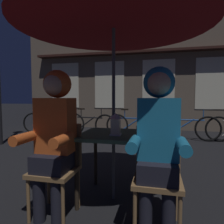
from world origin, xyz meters
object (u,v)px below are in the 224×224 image
Objects in this scene: patio_umbrella at (114,10)px; bicycle_nearest at (49,122)px; lantern at (116,124)px; chair_left at (58,163)px; person_left_hooded at (54,128)px; cafe_table at (114,142)px; person_right_hooded at (158,132)px; bicycle_fourth at (187,127)px; chair_right at (158,171)px; bicycle_second at (89,124)px; bicycle_third at (134,125)px.

bicycle_nearest is (-2.89, 3.57, -1.71)m from patio_umbrella.
chair_left is (-0.53, -0.26, -0.37)m from lantern.
bicycle_nearest is (-2.41, 3.99, -0.50)m from person_left_hooded.
patio_umbrella is (0.00, 0.00, 1.42)m from cafe_table.
person_right_hooded is (0.48, -0.43, -1.21)m from patio_umbrella.
patio_umbrella is at bearing -50.99° from bicycle_nearest.
person_right_hooded is 0.83× the size of bicycle_fourth.
person_left_hooded is at bearing -176.61° from chair_right.
patio_umbrella is 2.66× the size of chair_right.
bicycle_second is (-1.04, 3.90, -0.50)m from person_left_hooded.
lantern is 0.54m from person_right_hooded.
chair_right is (0.48, -0.37, -1.57)m from patio_umbrella.
lantern is at bearing 31.28° from person_left_hooded.
patio_umbrella is at bearing 138.43° from person_right_hooded.
lantern is 0.14× the size of bicycle_third.
bicycle_nearest is at bearing 179.19° from bicycle_third.
patio_umbrella is 3.93m from bicycle_third.
chair_right is (0.96, 0.00, 0.00)m from chair_left.
bicycle_fourth is (1.22, 3.45, -1.71)m from patio_umbrella.
patio_umbrella is 1.39× the size of bicycle_second.
chair_right is at bearing -37.55° from patio_umbrella.
person_right_hooded is at bearing 0.00° from person_left_hooded.
patio_umbrella is 1.37× the size of bicycle_fourth.
person_left_hooded is at bearing -148.72° from lantern.
bicycle_fourth is at bearing 70.60° from cafe_table.
bicycle_second is at bearing 117.12° from person_right_hooded.
cafe_table is at bearing 113.72° from lantern.
bicycle_nearest is (-3.37, 3.99, -0.50)m from person_right_hooded.
person_right_hooded is (0.96, -0.06, 0.36)m from chair_left.
bicycle_second reaches higher than cafe_table.
chair_right is 3.96m from bicycle_third.
person_right_hooded is 4.41m from bicycle_second.
cafe_table is 0.85× the size of chair_right.
patio_umbrella is at bearing 0.00° from cafe_table.
bicycle_nearest is at bearing 129.01° from cafe_table.
lantern is at bearing -66.28° from patio_umbrella.
person_left_hooded reaches higher than cafe_table.
bicycle_third is (1.33, 0.06, 0.00)m from bicycle_second.
lantern is 0.27× the size of chair_left.
patio_umbrella is 1.20m from lantern.
patio_umbrella is at bearing -86.98° from bicycle_third.
cafe_table is 0.85× the size of chair_left.
person_left_hooded is at bearing 180.00° from person_right_hooded.
bicycle_second is at bearing 113.59° from cafe_table.
cafe_table is 0.67m from person_left_hooded.
bicycle_third is 1.00× the size of bicycle_fourth.
person_right_hooded is at bearing -62.88° from bicycle_second.
chair_left reaches higher than bicycle_third.
chair_left is 3.91m from bicycle_third.
chair_left is 0.52× the size of bicycle_fourth.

